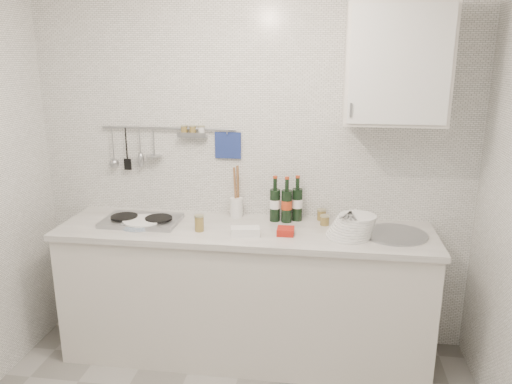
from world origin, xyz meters
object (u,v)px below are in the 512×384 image
wall_cabinet (396,65)px  plate_stack_sink (352,226)px  utensil_crock (236,205)px  wine_bottles (286,199)px  plate_stack_hob (141,223)px

wall_cabinet → plate_stack_sink: (-0.21, -0.17, -0.97)m
plate_stack_sink → utensil_crock: 0.83m
wall_cabinet → wine_bottles: size_ratio=2.26×
wall_cabinet → utensil_crock: size_ratio=1.90×
utensil_crock → wine_bottles: bearing=-7.2°
wall_cabinet → plate_stack_hob: wall_cabinet is taller
plate_stack_sink → plate_stack_hob: bearing=-180.0°
plate_stack_sink → wall_cabinet: bearing=38.1°
plate_stack_hob → plate_stack_sink: plate_stack_sink is taller
plate_stack_sink → wine_bottles: (-0.43, 0.23, 0.09)m
wall_cabinet → utensil_crock: bearing=174.0°
wall_cabinet → utensil_crock: (-0.99, 0.11, -0.94)m
plate_stack_hob → plate_stack_sink: 1.37m
plate_stack_sink → wine_bottles: 0.50m
wall_cabinet → plate_stack_sink: bearing=-141.9°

